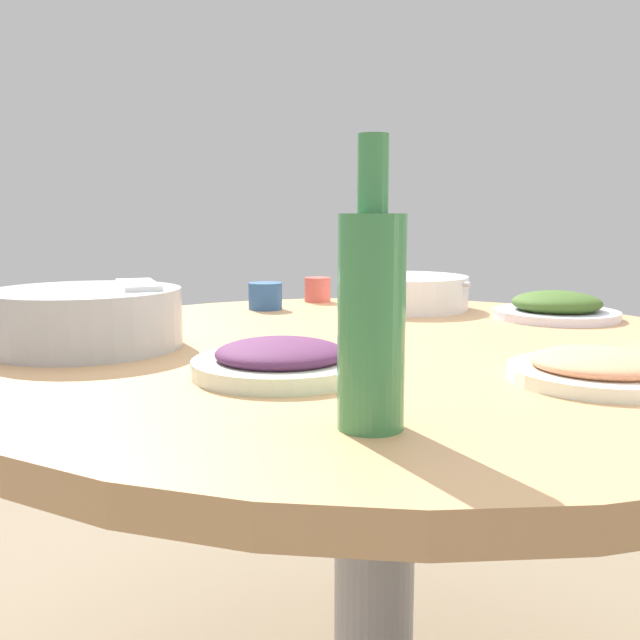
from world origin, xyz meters
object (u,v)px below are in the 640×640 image
at_px(soup_bowl, 403,293).
at_px(green_bottle, 371,313).
at_px(dish_shrimp, 600,368).
at_px(dish_eggplant, 281,360).
at_px(round_dining_table, 376,411).
at_px(tea_cup_far, 137,301).
at_px(rice_bowl, 86,317).
at_px(tea_cup_side, 317,290).
at_px(tea_cup_near, 265,296).
at_px(dish_greens, 556,308).

distance_m(soup_bowl, green_bottle, 0.90).
height_order(dish_shrimp, dish_eggplant, dish_eggplant).
relative_size(round_dining_table, tea_cup_far, 18.66).
distance_m(rice_bowl, dish_shrimp, 0.75).
bearing_deg(tea_cup_side, rice_bowl, -142.35).
height_order(soup_bowl, tea_cup_near, soup_bowl).
distance_m(soup_bowl, tea_cup_side, 0.23).
bearing_deg(round_dining_table, rice_bowl, 161.88).
height_order(soup_bowl, green_bottle, green_bottle).
bearing_deg(dish_shrimp, dish_greens, 55.83).
bearing_deg(rice_bowl, round_dining_table, -18.12).
distance_m(dish_greens, tea_cup_far, 0.85).
xyz_separation_m(rice_bowl, soup_bowl, (0.68, 0.23, -0.01)).
bearing_deg(green_bottle, tea_cup_near, 79.70).
bearing_deg(soup_bowl, tea_cup_near, 160.98).
height_order(rice_bowl, tea_cup_near, rice_bowl).
distance_m(round_dining_table, tea_cup_far, 0.58).
distance_m(soup_bowl, dish_eggplant, 0.70).
relative_size(tea_cup_near, tea_cup_side, 1.19).
distance_m(round_dining_table, dish_greens, 0.49).
bearing_deg(round_dining_table, tea_cup_near, 95.02).
height_order(rice_bowl, tea_cup_far, rice_bowl).
bearing_deg(dish_eggplant, soup_bowl, 49.25).
xyz_separation_m(dish_greens, green_bottle, (-0.66, -0.53, 0.09)).
bearing_deg(rice_bowl, tea_cup_near, 40.46).
xyz_separation_m(green_bottle, tea_cup_near, (0.16, 0.88, -0.08)).
relative_size(rice_bowl, tea_cup_near, 4.00).
xyz_separation_m(soup_bowl, tea_cup_side, (-0.13, 0.19, -0.01)).
distance_m(soup_bowl, tea_cup_near, 0.30).
distance_m(dish_shrimp, dish_greens, 0.55).
xyz_separation_m(soup_bowl, dish_shrimp, (-0.10, -0.70, -0.02)).
relative_size(rice_bowl, dish_eggplant, 1.28).
distance_m(dish_greens, tea_cup_near, 0.61).
bearing_deg(soup_bowl, dish_eggplant, -130.75).
xyz_separation_m(dish_shrimp, dish_greens, (0.31, 0.46, 0.01)).
distance_m(round_dining_table, tea_cup_near, 0.50).
height_order(round_dining_table, soup_bowl, soup_bowl).
distance_m(dish_eggplant, tea_cup_side, 0.78).
xyz_separation_m(dish_greens, tea_cup_side, (-0.34, 0.43, 0.01)).
distance_m(round_dining_table, tea_cup_side, 0.59).
bearing_deg(round_dining_table, soup_bowl, 57.07).
xyz_separation_m(rice_bowl, dish_shrimp, (0.58, -0.47, -0.03)).
bearing_deg(dish_greens, round_dining_table, -164.18).
bearing_deg(round_dining_table, dish_shrimp, -65.74).
height_order(round_dining_table, rice_bowl, rice_bowl).
bearing_deg(green_bottle, tea_cup_far, 97.60).
bearing_deg(green_bottle, rice_bowl, 113.11).
height_order(dish_eggplant, tea_cup_side, tea_cup_side).
xyz_separation_m(round_dining_table, green_bottle, (-0.20, -0.40, 0.22)).
height_order(dish_greens, tea_cup_near, tea_cup_near).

